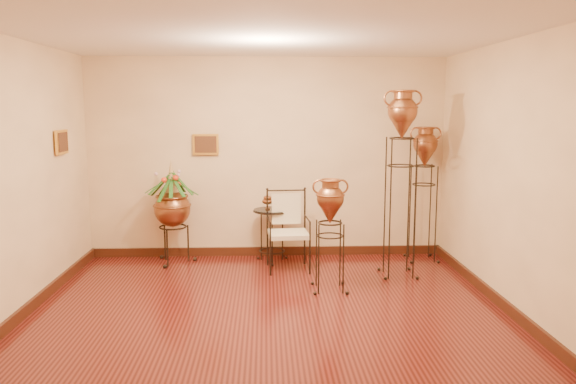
{
  "coord_description": "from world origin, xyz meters",
  "views": [
    {
      "loc": [
        -0.02,
        -5.38,
        2.12
      ],
      "look_at": [
        0.25,
        1.3,
        1.1
      ],
      "focal_mm": 35.0,
      "sensor_mm": 36.0,
      "label": 1
    }
  ],
  "objects_px": {
    "side_table": "(272,234)",
    "amphora_tall": "(400,182)",
    "armchair": "(288,231)",
    "planter_urn": "(172,204)",
    "amphora_mid": "(424,193)"
  },
  "relations": [
    {
      "from": "planter_urn",
      "to": "side_table",
      "type": "distance_m",
      "value": 1.42
    },
    {
      "from": "side_table",
      "to": "amphora_tall",
      "type": "bearing_deg",
      "value": -23.77
    },
    {
      "from": "amphora_mid",
      "to": "armchair",
      "type": "relative_size",
      "value": 1.81
    },
    {
      "from": "armchair",
      "to": "amphora_mid",
      "type": "bearing_deg",
      "value": 7.86
    },
    {
      "from": "amphora_tall",
      "to": "planter_urn",
      "type": "distance_m",
      "value": 3.05
    },
    {
      "from": "amphora_mid",
      "to": "planter_urn",
      "type": "bearing_deg",
      "value": 180.0
    },
    {
      "from": "amphora_mid",
      "to": "amphora_tall",
      "type": "bearing_deg",
      "value": -125.4
    },
    {
      "from": "armchair",
      "to": "side_table",
      "type": "relative_size",
      "value": 1.12
    },
    {
      "from": "side_table",
      "to": "amphora_mid",
      "type": "bearing_deg",
      "value": -0.02
    },
    {
      "from": "amphora_tall",
      "to": "armchair",
      "type": "bearing_deg",
      "value": 167.95
    },
    {
      "from": "armchair",
      "to": "amphora_tall",
      "type": "bearing_deg",
      "value": -16.32
    },
    {
      "from": "amphora_mid",
      "to": "planter_urn",
      "type": "distance_m",
      "value": 3.44
    },
    {
      "from": "amphora_tall",
      "to": "planter_urn",
      "type": "bearing_deg",
      "value": 166.61
    },
    {
      "from": "armchair",
      "to": "planter_urn",
      "type": "bearing_deg",
      "value": 161.16
    },
    {
      "from": "planter_urn",
      "to": "armchair",
      "type": "distance_m",
      "value": 1.63
    }
  ]
}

